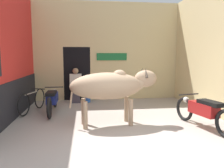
# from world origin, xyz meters

# --- Properties ---
(ground_plane) EXTENTS (30.00, 30.00, 0.00)m
(ground_plane) POSITION_xyz_m (0.00, 0.00, 0.00)
(ground_plane) COLOR #9E9389
(wall_left_shopfront) EXTENTS (0.25, 4.66, 3.74)m
(wall_left_shopfront) POSITION_xyz_m (-2.86, 2.32, 1.81)
(wall_left_shopfront) COLOR red
(wall_left_shopfront) RESTS_ON ground_plane
(wall_back_with_doorway) EXTENTS (5.54, 0.93, 3.74)m
(wall_back_with_doorway) POSITION_xyz_m (-0.33, 4.88, 1.63)
(wall_back_with_doorway) COLOR #D1BC84
(wall_back_with_doorway) RESTS_ON ground_plane
(wall_right_with_door) EXTENTS (0.22, 4.66, 3.74)m
(wall_right_with_door) POSITION_xyz_m (2.86, 2.28, 1.84)
(wall_right_with_door) COLOR #D1BC84
(wall_right_with_door) RESTS_ON ground_plane
(cow) EXTENTS (2.22, 0.87, 1.42)m
(cow) POSITION_xyz_m (-0.22, 1.45, 0.97)
(cow) COLOR tan
(cow) RESTS_ON ground_plane
(motorcycle_near) EXTENTS (0.65, 1.96, 0.74)m
(motorcycle_near) POSITION_xyz_m (1.86, 0.88, 0.42)
(motorcycle_near) COLOR black
(motorcycle_near) RESTS_ON ground_plane
(motorcycle_far) EXTENTS (0.58, 1.96, 0.71)m
(motorcycle_far) POSITION_xyz_m (-1.85, 2.82, 0.40)
(motorcycle_far) COLOR black
(motorcycle_far) RESTS_ON ground_plane
(bicycle) EXTENTS (0.55, 1.57, 0.66)m
(bicycle) POSITION_xyz_m (-2.47, 2.98, 0.34)
(bicycle) COLOR black
(bicycle) RESTS_ON ground_plane
(shopkeeper_seated) EXTENTS (0.43, 0.34, 1.26)m
(shopkeeper_seated) POSITION_xyz_m (-1.21, 4.23, 0.66)
(shopkeeper_seated) COLOR #3D3842
(shopkeeper_seated) RESTS_ON ground_plane
(plastic_stool) EXTENTS (0.33, 0.33, 0.46)m
(plastic_stool) POSITION_xyz_m (-0.80, 4.20, 0.24)
(plastic_stool) COLOR #2856B2
(plastic_stool) RESTS_ON ground_plane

